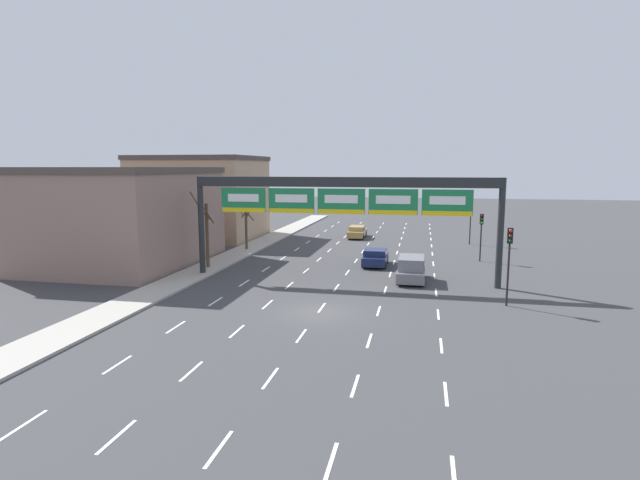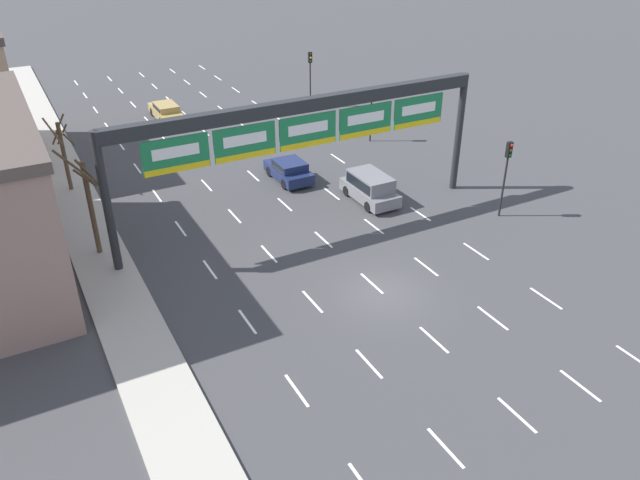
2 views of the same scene
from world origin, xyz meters
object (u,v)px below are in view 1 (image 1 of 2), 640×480
Objects in this scene: car_navy at (375,257)px; tree_bare_closest at (206,230)px; traffic_light_near_gantry at (481,227)px; sign_gantry at (342,195)px; traffic_light_mid_block at (471,212)px; traffic_light_far_end at (509,251)px; tree_bare_second at (246,223)px; suv_grey at (411,268)px; car_gold at (357,231)px.

tree_bare_closest is (-13.10, -4.08, 2.39)m from car_navy.
car_navy is 0.96× the size of traffic_light_near_gantry.
sign_gantry is 4.57× the size of traffic_light_mid_block.
traffic_light_mid_block is (-0.02, 9.95, 0.43)m from traffic_light_near_gantry.
traffic_light_near_gantry is (10.58, 9.91, -3.20)m from sign_gantry.
traffic_light_far_end is at bearing -89.94° from traffic_light_mid_block.
sign_gantry reaches higher than tree_bare_closest.
traffic_light_far_end is (0.02, -24.30, -0.10)m from traffic_light_mid_block.
traffic_light_mid_block is at bearing 57.57° from car_navy.
sign_gantry is 5.50× the size of car_navy.
tree_bare_second reaches higher than traffic_light_far_end.
suv_grey reaches higher than car_navy.
tree_bare_closest is (-9.47, -20.34, 2.40)m from car_gold.
sign_gantry is 11.83m from traffic_light_far_end.
tree_bare_closest reaches higher than traffic_light_near_gantry.
traffic_light_far_end reaches higher than traffic_light_near_gantry.
car_gold is 1.00× the size of tree_bare_second.
traffic_light_near_gantry is at bearing -3.46° from tree_bare_second.
traffic_light_mid_block is (8.70, 13.70, 2.66)m from car_navy.
traffic_light_mid_block is at bearing 73.34° from suv_grey.
suv_grey reaches higher than car_gold.
car_gold is 1.05× the size of traffic_light_far_end.
car_gold is 14.79m from tree_bare_second.
tree_bare_second reaches higher than traffic_light_mid_block.
suv_grey is (6.68, -21.46, 0.24)m from car_gold.
suv_grey is at bearing -59.63° from car_navy.
car_navy is at bearing -122.43° from traffic_light_mid_block.
traffic_light_far_end is at bearing -35.69° from tree_bare_second.
traffic_light_mid_block is 0.79× the size of tree_bare_closest.
traffic_light_far_end is (5.68, -5.40, 2.32)m from suv_grey.
car_navy is 9.75m from traffic_light_near_gantry.
tree_bare_closest is 1.25× the size of tree_bare_second.
suv_grey is 0.92× the size of traffic_light_far_end.
traffic_light_mid_block is at bearing 21.60° from tree_bare_second.
traffic_light_near_gantry is at bearing -45.36° from car_gold.
sign_gantry is 5.11× the size of suv_grey.
traffic_light_far_end is (8.73, -10.60, 2.56)m from car_navy.
tree_bare_closest is (-21.81, -17.79, -0.27)m from traffic_light_mid_block.
car_gold is at bearing 102.58° from car_navy.
traffic_light_far_end reaches higher than car_gold.
car_navy reaches higher than car_gold.
suv_grey is 19.88m from traffic_light_mid_block.
car_gold is at bearing 134.64° from traffic_light_near_gantry.
sign_gantry is 14.85m from traffic_light_near_gantry.
tree_bare_second is at bearing -130.23° from car_gold.
sign_gantry is 8.42m from car_navy.
suv_grey is (3.05, -5.20, 0.24)m from car_navy.
car_gold is 17.72m from traffic_light_near_gantry.
traffic_light_near_gantry is 0.85× the size of tree_bare_second.
car_navy is 13.97m from traffic_light_far_end.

